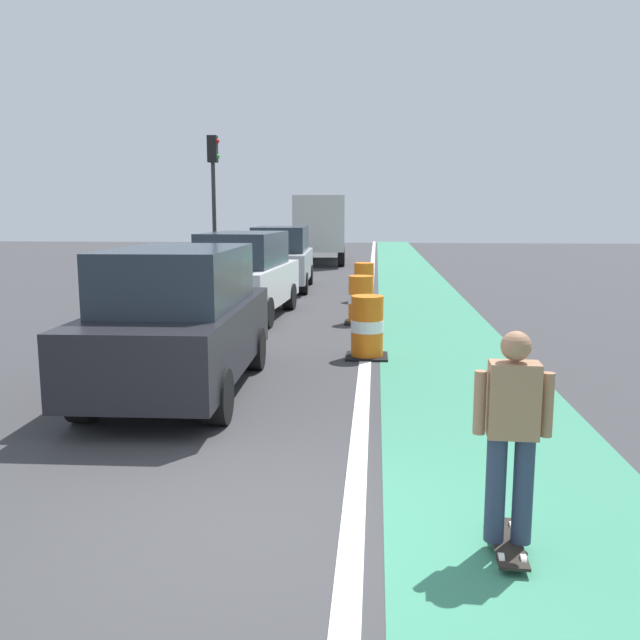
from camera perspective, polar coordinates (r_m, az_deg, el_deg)
ground_plane at (r=5.73m, az=-6.72°, el=-17.18°), size 100.00×100.00×0.00m
bike_lane_strip at (r=17.26m, az=9.15°, el=0.64°), size 2.50×80.00×0.01m
lane_divider_stripe at (r=17.21m, az=4.17°, el=0.71°), size 0.20×80.00×0.01m
skateboarder_on_lane at (r=5.22m, az=15.92°, el=-9.34°), size 0.57×0.81×1.69m
parked_suv_nearest at (r=9.61m, az=-11.78°, el=0.01°), size 2.00×4.64×2.04m
parked_suv_second at (r=16.27m, az=-6.41°, el=3.85°), size 2.12×4.70×2.04m
parked_suv_third at (r=22.17m, az=-3.32°, el=5.30°), size 2.06×4.67×2.04m
traffic_barrel_front at (r=11.76m, az=4.01°, el=-0.65°), size 0.73×0.73×1.09m
traffic_barrel_mid at (r=15.37m, az=3.47°, el=1.68°), size 0.73×0.73×1.09m
traffic_barrel_back at (r=19.21m, az=3.74°, el=3.19°), size 0.73×0.73×1.09m
delivery_truck_down_block at (r=33.50m, az=0.02°, el=8.02°), size 2.74×7.72×3.23m
traffic_light_corner at (r=24.11m, az=-8.99°, el=11.38°), size 0.41×0.32×5.10m
pedestrian_crossing at (r=25.39m, az=-8.76°, el=5.32°), size 0.34×0.20×1.61m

